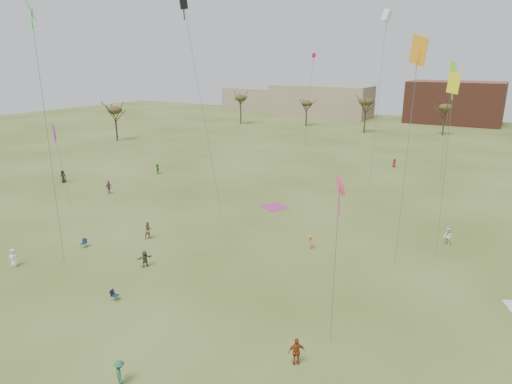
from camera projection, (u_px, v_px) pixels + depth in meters
The scene contains 20 objects.
ground at pixel (181, 295), 35.44m from camera, with size 260.00×260.00×0.00m, color #43581B.
flyer_near_left at pixel (13, 258), 40.17m from camera, with size 0.82×0.53×1.68m, color white.
flyer_near_center at pixel (120, 373), 25.45m from camera, with size 1.04×0.60×1.61m, color #226747.
spectator_fore_a at pixel (297, 352), 27.15m from camera, with size 1.06×0.44×1.82m, color #9C3E1A.
spectator_fore_b at pixel (148, 230), 46.36m from camera, with size 0.92×0.72×1.89m, color #8C7459.
spectator_fore_c at pixel (145, 259), 40.11m from camera, with size 1.46×0.47×1.58m, color brown.
flyer_mid_a at pixel (63, 176), 67.83m from camera, with size 0.92×0.60×1.88m, color black.
flyer_mid_b at pixel (310, 242), 44.04m from camera, with size 0.92×0.53×1.42m, color orange.
spectator_mid_d at pixel (109, 187), 62.24m from camera, with size 1.06×0.44×1.81m, color #8B3A68.
spectator_mid_e at pixel (447, 237), 44.83m from camera, with size 0.87×0.68×1.80m, color white.
flyer_far_a at pixel (158, 169), 73.12m from camera, with size 1.53×0.49×1.65m, color #3A7F2A.
flyer_far_b at pixel (394, 163), 77.59m from camera, with size 0.75×0.49×1.54m, color maroon.
blanket_plum at pixel (274, 207), 56.69m from camera, with size 2.96×2.96×0.03m, color #B1367C.
camp_chair_left at pixel (84, 245), 44.44m from camera, with size 0.64×0.67×0.87m.
camp_chair_center at pixel (115, 297), 34.64m from camera, with size 0.65×0.61×0.87m.
kites_aloft at pixel (328, 47), 49.53m from camera, with size 59.63×63.39×23.68m.
tree_line at pixel (394, 110), 100.41m from camera, with size 117.44×49.32×8.91m.
building_tan at pixel (321, 101), 146.22m from camera, with size 32.00×14.00×10.00m, color #937F60.
building_brick at pixel (455, 102), 130.86m from camera, with size 26.00×16.00×12.00m, color brown.
building_tan_west at pixel (253, 99), 166.73m from camera, with size 20.00×12.00×8.00m, color #937F60.
Camera 1 is at (21.06, -24.35, 17.98)m, focal length 31.25 mm.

